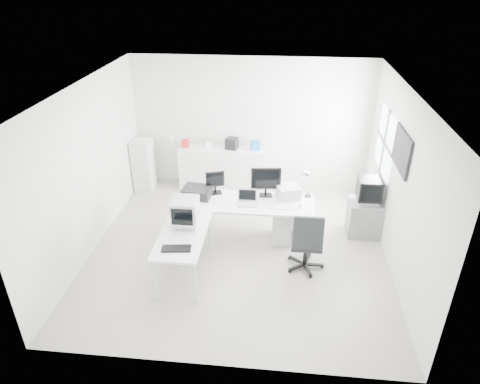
# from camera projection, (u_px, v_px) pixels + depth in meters

# --- Properties ---
(floor) EXTENTS (5.00, 5.00, 0.01)m
(floor) POSITION_uv_depth(u_px,v_px,m) (239.00, 248.00, 7.49)
(floor) COLOR beige
(floor) RESTS_ON ground
(ceiling) EXTENTS (5.00, 5.00, 0.01)m
(ceiling) POSITION_uv_depth(u_px,v_px,m) (239.00, 89.00, 6.16)
(ceiling) COLOR white
(ceiling) RESTS_ON back_wall
(back_wall) EXTENTS (5.00, 0.02, 2.80)m
(back_wall) POSITION_uv_depth(u_px,v_px,m) (251.00, 124.00, 9.02)
(back_wall) COLOR silver
(back_wall) RESTS_ON floor
(left_wall) EXTENTS (0.02, 5.00, 2.80)m
(left_wall) POSITION_uv_depth(u_px,v_px,m) (88.00, 169.00, 7.05)
(left_wall) COLOR silver
(left_wall) RESTS_ON floor
(right_wall) EXTENTS (0.02, 5.00, 2.80)m
(right_wall) POSITION_uv_depth(u_px,v_px,m) (399.00, 183.00, 6.60)
(right_wall) COLOR silver
(right_wall) RESTS_ON floor
(window) EXTENTS (0.02, 1.20, 1.10)m
(window) POSITION_uv_depth(u_px,v_px,m) (385.00, 142.00, 7.56)
(window) COLOR white
(window) RESTS_ON right_wall
(wall_picture) EXTENTS (0.04, 0.90, 0.60)m
(wall_picture) POSITION_uv_depth(u_px,v_px,m) (402.00, 151.00, 6.45)
(wall_picture) COLOR black
(wall_picture) RESTS_ON right_wall
(main_desk) EXTENTS (2.40, 0.80, 0.75)m
(main_desk) POSITION_uv_depth(u_px,v_px,m) (244.00, 220.00, 7.59)
(main_desk) COLOR white
(main_desk) RESTS_ON floor
(side_desk) EXTENTS (0.70, 1.40, 0.75)m
(side_desk) POSITION_uv_depth(u_px,v_px,m) (184.00, 254.00, 6.70)
(side_desk) COLOR white
(side_desk) RESTS_ON floor
(drawer_pedestal) EXTENTS (0.40, 0.50, 0.60)m
(drawer_pedestal) POSITION_uv_depth(u_px,v_px,m) (284.00, 224.00, 7.61)
(drawer_pedestal) COLOR white
(drawer_pedestal) RESTS_ON floor
(inkjet_printer) EXTENTS (0.53, 0.44, 0.17)m
(inkjet_printer) POSITION_uv_depth(u_px,v_px,m) (197.00, 192.00, 7.54)
(inkjet_printer) COLOR black
(inkjet_printer) RESTS_ON main_desk
(lcd_monitor_small) EXTENTS (0.37, 0.28, 0.41)m
(lcd_monitor_small) POSITION_uv_depth(u_px,v_px,m) (215.00, 183.00, 7.58)
(lcd_monitor_small) COLOR black
(lcd_monitor_small) RESTS_ON main_desk
(lcd_monitor_large) EXTENTS (0.54, 0.26, 0.54)m
(lcd_monitor_large) POSITION_uv_depth(u_px,v_px,m) (266.00, 182.00, 7.47)
(lcd_monitor_large) COLOR black
(lcd_monitor_large) RESTS_ON main_desk
(laptop) EXTENTS (0.38, 0.39, 0.25)m
(laptop) POSITION_uv_depth(u_px,v_px,m) (247.00, 198.00, 7.26)
(laptop) COLOR #B7B7BA
(laptop) RESTS_ON main_desk
(white_keyboard) EXTENTS (0.44, 0.14, 0.02)m
(white_keyboard) POSITION_uv_depth(u_px,v_px,m) (282.00, 207.00, 7.22)
(white_keyboard) COLOR white
(white_keyboard) RESTS_ON main_desk
(white_mouse) EXTENTS (0.06, 0.06, 0.06)m
(white_mouse) POSITION_uv_depth(u_px,v_px,m) (300.00, 206.00, 7.22)
(white_mouse) COLOR white
(white_mouse) RESTS_ON main_desk
(laser_printer) EXTENTS (0.47, 0.43, 0.22)m
(laser_printer) POSITION_uv_depth(u_px,v_px,m) (288.00, 192.00, 7.49)
(laser_printer) COLOR #BDBDBD
(laser_printer) RESTS_ON main_desk
(desk_lamp) EXTENTS (0.20, 0.20, 0.53)m
(desk_lamp) POSITION_uv_depth(u_px,v_px,m) (309.00, 183.00, 7.45)
(desk_lamp) COLOR silver
(desk_lamp) RESTS_ON main_desk
(crt_monitor) EXTENTS (0.37, 0.37, 0.41)m
(crt_monitor) POSITION_uv_depth(u_px,v_px,m) (185.00, 214.00, 6.65)
(crt_monitor) COLOR #B7B7BA
(crt_monitor) RESTS_ON side_desk
(black_keyboard) EXTENTS (0.44, 0.22, 0.03)m
(black_keyboard) POSITION_uv_depth(u_px,v_px,m) (176.00, 248.00, 6.17)
(black_keyboard) COLOR black
(black_keyboard) RESTS_ON side_desk
(office_chair) EXTENTS (0.63, 0.63, 1.09)m
(office_chair) POSITION_uv_depth(u_px,v_px,m) (307.00, 239.00, 6.76)
(office_chair) COLOR #26292B
(office_chair) RESTS_ON floor
(tv_cabinet) EXTENTS (0.60, 0.49, 0.66)m
(tv_cabinet) POSITION_uv_depth(u_px,v_px,m) (365.00, 218.00, 7.73)
(tv_cabinet) COLOR slate
(tv_cabinet) RESTS_ON floor
(crt_tv) EXTENTS (0.50, 0.48, 0.45)m
(crt_tv) POSITION_uv_depth(u_px,v_px,m) (369.00, 191.00, 7.47)
(crt_tv) COLOR black
(crt_tv) RESTS_ON tv_cabinet
(sideboard) EXTENTS (1.87, 0.47, 0.93)m
(sideboard) POSITION_uv_depth(u_px,v_px,m) (223.00, 168.00, 9.28)
(sideboard) COLOR white
(sideboard) RESTS_ON floor
(clutter_box_a) EXTENTS (0.18, 0.16, 0.15)m
(clutter_box_a) POSITION_uv_depth(u_px,v_px,m) (185.00, 143.00, 9.10)
(clutter_box_a) COLOR red
(clutter_box_a) RESTS_ON sideboard
(clutter_box_b) EXTENTS (0.15, 0.14, 0.12)m
(clutter_box_b) POSITION_uv_depth(u_px,v_px,m) (208.00, 145.00, 9.06)
(clutter_box_b) COLOR white
(clutter_box_b) RESTS_ON sideboard
(clutter_box_c) EXTENTS (0.28, 0.27, 0.24)m
(clutter_box_c) POSITION_uv_depth(u_px,v_px,m) (232.00, 143.00, 8.99)
(clutter_box_c) COLOR black
(clutter_box_c) RESTS_ON sideboard
(clutter_box_d) EXTENTS (0.22, 0.20, 0.18)m
(clutter_box_d) POSITION_uv_depth(u_px,v_px,m) (255.00, 146.00, 8.96)
(clutter_box_d) COLOR #1A6BB9
(clutter_box_d) RESTS_ON sideboard
(clutter_bottle) EXTENTS (0.07, 0.07, 0.22)m
(clutter_bottle) POSITION_uv_depth(u_px,v_px,m) (172.00, 141.00, 9.14)
(clutter_bottle) COLOR white
(clutter_bottle) RESTS_ON sideboard
(filing_cabinet) EXTENTS (0.39, 0.46, 1.11)m
(filing_cabinet) POSITION_uv_depth(u_px,v_px,m) (144.00, 165.00, 9.21)
(filing_cabinet) COLOR white
(filing_cabinet) RESTS_ON floor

